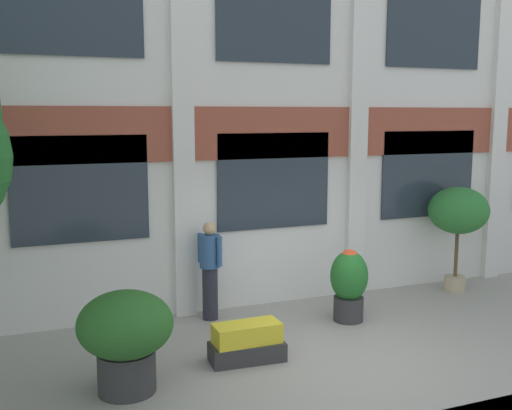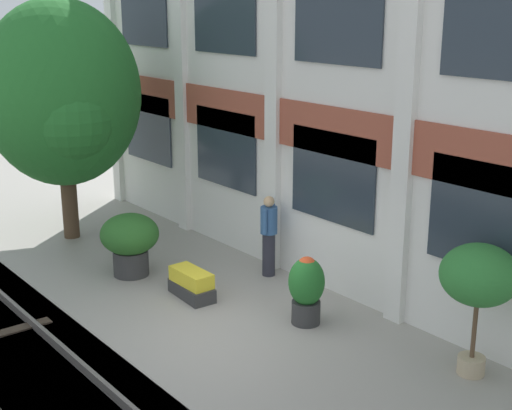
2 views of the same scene
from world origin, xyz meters
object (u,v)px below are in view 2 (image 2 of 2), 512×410
potted_plant_ribbed_drum (130,239)px  potted_plant_square_trough (192,284)px  potted_plant_low_pan (479,279)px  broadleaf_tree (62,98)px  potted_plant_glazed_jar (306,287)px  resident_by_doorway (269,233)px

potted_plant_ribbed_drum → potted_plant_square_trough: size_ratio=1.20×
potted_plant_low_pan → broadleaf_tree: bearing=-168.9°
broadleaf_tree → potted_plant_glazed_jar: (6.90, 1.16, -2.62)m
potted_plant_glazed_jar → resident_by_doorway: (-2.13, 0.92, 0.22)m
potted_plant_low_pan → resident_by_doorway: 5.01m
broadleaf_tree → potted_plant_ribbed_drum: 3.94m
potted_plant_low_pan → potted_plant_ribbed_drum: potted_plant_low_pan is taller
potted_plant_square_trough → potted_plant_low_pan: bearing=18.5°
potted_plant_low_pan → potted_plant_square_trough: size_ratio=1.91×
potted_plant_low_pan → potted_plant_ribbed_drum: 7.06m
broadleaf_tree → potted_plant_glazed_jar: broadleaf_tree is taller
potted_plant_low_pan → resident_by_doorway: bearing=178.0°
potted_plant_ribbed_drum → potted_plant_square_trough: 1.82m
potted_plant_glazed_jar → resident_by_doorway: resident_by_doorway is taller
broadleaf_tree → potted_plant_low_pan: (9.74, 1.91, -1.76)m
potted_plant_low_pan → potted_plant_glazed_jar: (-2.84, -0.75, -0.86)m
potted_plant_square_trough → resident_by_doorway: bearing=88.8°
broadleaf_tree → potted_plant_low_pan: bearing=11.1°
resident_by_doorway → potted_plant_ribbed_drum: bearing=21.8°
resident_by_doorway → potted_plant_glazed_jar: bearing=127.4°
potted_plant_ribbed_drum → potted_plant_glazed_jar: (3.89, 1.25, -0.08)m
potted_plant_low_pan → potted_plant_glazed_jar: bearing=-165.2°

